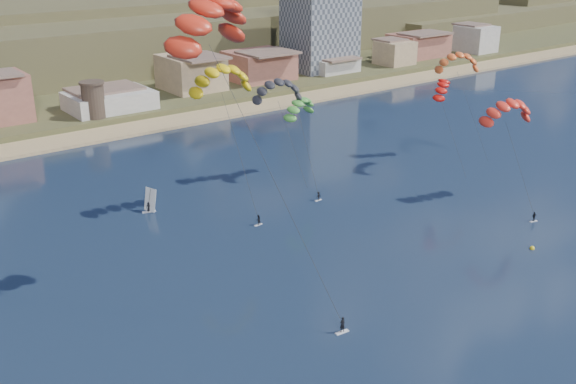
{
  "coord_description": "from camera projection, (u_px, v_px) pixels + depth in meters",
  "views": [
    {
      "loc": [
        -50.39,
        -34.78,
        42.79
      ],
      "look_at": [
        0.0,
        32.0,
        10.0
      ],
      "focal_mm": 41.52,
      "sensor_mm": 36.0,
      "label": 1
    }
  ],
  "objects": [
    {
      "name": "buoy",
      "position": [
        532.0,
        248.0,
        96.16
      ],
      "size": [
        0.71,
        0.71,
        0.71
      ],
      "color": "yellow",
      "rests_on": "ground"
    },
    {
      "name": "beach",
      "position": [
        88.0,
        136.0,
        148.41
      ],
      "size": [
        2200.0,
        12.0,
        0.9
      ],
      "color": "tan",
      "rests_on": "ground"
    },
    {
      "name": "kitesurfer_orange",
      "position": [
        508.0,
        107.0,
        109.81
      ],
      "size": [
        10.72,
        14.0,
        19.55
      ],
      "color": "silver",
      "rests_on": "ground"
    },
    {
      "name": "kitesurfer_yellow",
      "position": [
        221.0,
        75.0,
        102.69
      ],
      "size": [
        11.15,
        11.93,
        24.96
      ],
      "color": "silver",
      "rests_on": "ground"
    },
    {
      "name": "kitesurfer_green",
      "position": [
        300.0,
        105.0,
        120.26
      ],
      "size": [
        10.37,
        15.45,
        17.94
      ],
      "color": "silver",
      "rests_on": "ground"
    },
    {
      "name": "apartment_tower",
      "position": [
        320.0,
        18.0,
        206.02
      ],
      "size": [
        20.0,
        16.0,
        32.0
      ],
      "color": "gray",
      "rests_on": "ground"
    },
    {
      "name": "kitesurfer_red",
      "position": [
        208.0,
        13.0,
        71.4
      ],
      "size": [
        15.02,
        22.16,
        39.22
      ],
      "color": "silver",
      "rests_on": "ground"
    },
    {
      "name": "ground",
      "position": [
        472.0,
        370.0,
        69.72
      ],
      "size": [
        2400.0,
        2400.0,
        0.0
      ],
      "primitive_type": "plane",
      "color": "black",
      "rests_on": "ground"
    },
    {
      "name": "watchtower",
      "position": [
        93.0,
        99.0,
        154.93
      ],
      "size": [
        5.82,
        5.82,
        8.6
      ],
      "color": "#47382D",
      "rests_on": "ground"
    },
    {
      "name": "distant_kite_dark",
      "position": [
        278.0,
        87.0,
        117.61
      ],
      "size": [
        10.34,
        6.99,
        20.31
      ],
      "color": "#262626",
      "rests_on": "ground"
    },
    {
      "name": "foothills",
      "position": [
        17.0,
        27.0,
        251.74
      ],
      "size": [
        940.0,
        210.0,
        18.0
      ],
      "color": "brown",
      "rests_on": "ground"
    },
    {
      "name": "distant_kite_orange",
      "position": [
        458.0,
        59.0,
        130.17
      ],
      "size": [
        9.87,
        7.77,
        22.38
      ],
      "color": "#262626",
      "rests_on": "ground"
    },
    {
      "name": "windsurfer",
      "position": [
        149.0,
        205.0,
        108.59
      ],
      "size": [
        2.3,
        2.54,
        3.94
      ],
      "color": "silver",
      "rests_on": "ground"
    },
    {
      "name": "distant_kite_red",
      "position": [
        441.0,
        85.0,
        123.52
      ],
      "size": [
        8.19,
        7.6,
        18.86
      ],
      "color": "#262626",
      "rests_on": "ground"
    }
  ]
}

